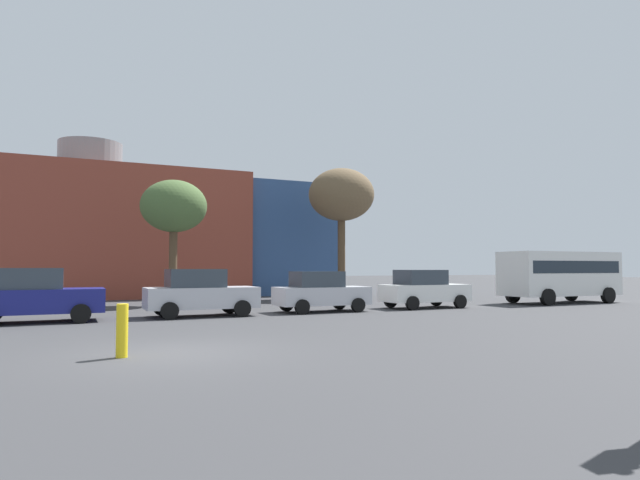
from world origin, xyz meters
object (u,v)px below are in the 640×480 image
at_px(parked_car_3, 320,292).
at_px(bare_tree_0, 341,196).
at_px(parked_car_4, 424,289).
at_px(parked_car_2, 200,293).
at_px(parked_car_1, 34,295).
at_px(bollard_yellow_0, 122,331).
at_px(white_bus, 560,273).
at_px(bare_tree_1, 174,207).

height_order(parked_car_3, bare_tree_0, bare_tree_0).
bearing_deg(parked_car_4, parked_car_2, 180.00).
bearing_deg(parked_car_1, parked_car_4, 0.00).
bearing_deg(parked_car_4, bare_tree_0, 89.27).
height_order(parked_car_2, parked_car_3, parked_car_2).
distance_m(parked_car_2, bollard_yellow_0, 9.62).
relative_size(parked_car_1, white_bus, 0.64).
bearing_deg(bollard_yellow_0, parked_car_2, 68.18).
distance_m(parked_car_4, bollard_yellow_0, 16.66).
relative_size(parked_car_3, bare_tree_0, 0.50).
bearing_deg(bollard_yellow_0, parked_car_4, 32.40).
relative_size(bare_tree_1, bollard_yellow_0, 5.67).
bearing_deg(parked_car_2, parked_car_1, -180.00).
distance_m(parked_car_1, parked_car_3, 10.84).
bearing_deg(white_bus, parked_car_1, 179.79).
bearing_deg(bare_tree_0, bare_tree_1, -170.55).
bearing_deg(parked_car_1, bollard_yellow_0, -76.66).
bearing_deg(bare_tree_1, bollard_yellow_0, -103.15).
xyz_separation_m(bare_tree_1, bollard_yellow_0, (-3.71, -15.86, -4.39)).
distance_m(parked_car_1, bare_tree_0, 19.24).
bearing_deg(parked_car_1, bare_tree_0, 28.04).
distance_m(parked_car_1, bollard_yellow_0, 9.18).
relative_size(parked_car_3, bare_tree_1, 0.63).
distance_m(parked_car_1, parked_car_4, 16.18).
xyz_separation_m(parked_car_1, parked_car_2, (5.69, 0.00, -0.02)).
distance_m(bare_tree_0, bare_tree_1, 10.71).
bearing_deg(bollard_yellow_0, bare_tree_0, 51.16).
height_order(white_bus, bare_tree_1, bare_tree_1).
height_order(parked_car_1, parked_car_2, parked_car_1).
bearing_deg(bollard_yellow_0, white_bus, 21.15).
bearing_deg(bare_tree_1, parked_car_3, -54.09).
height_order(parked_car_3, bollard_yellow_0, parked_car_3).
xyz_separation_m(parked_car_3, bare_tree_0, (5.45, 8.68, 5.48)).
relative_size(parked_car_4, bare_tree_0, 0.51).
height_order(parked_car_1, bare_tree_0, bare_tree_0).
distance_m(parked_car_3, bare_tree_1, 9.49).
xyz_separation_m(bare_tree_0, bare_tree_1, (-10.47, -1.74, -1.39)).
height_order(parked_car_2, white_bus, white_bus).
relative_size(parked_car_2, bare_tree_1, 0.67).
relative_size(parked_car_2, bare_tree_0, 0.53).
bearing_deg(bare_tree_1, parked_car_1, -130.01).
bearing_deg(white_bus, parked_car_4, 179.40).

